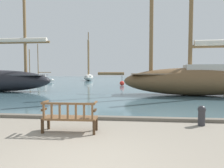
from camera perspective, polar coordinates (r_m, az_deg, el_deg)
name	(u,v)px	position (r m, az deg, el deg)	size (l,w,h in m)	color
ground_plane	(82,167)	(4.13, -8.66, -22.40)	(160.00, 160.00, 0.00)	gray
harbor_water	(129,80)	(47.64, 4.76, 1.18)	(100.00, 80.00, 0.08)	#476670
quay_edge_kerb	(107,118)	(7.70, -1.34, -9.66)	(40.00, 0.30, 0.12)	#675F54
park_bench	(70,117)	(6.17, -11.99, -9.11)	(1.61, 0.55, 0.92)	#3D2A19
sailboat_nearest_starboard	(39,79)	(36.91, -20.06, 1.33)	(6.06, 2.32, 6.62)	silver
sailboat_distant_harbor	(194,78)	(16.15, 22.45, 1.57)	(12.62, 3.66, 11.79)	brown
sailboat_nearest_port	(89,76)	(43.11, -6.71, 2.20)	(3.16, 7.35, 10.29)	silver
mooring_bollard	(202,114)	(7.42, 24.24, -7.92)	(0.26, 0.26, 0.68)	#2D2D33
channel_buoy	(122,83)	(26.27, 2.86, 0.24)	(0.60, 0.60, 1.30)	red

